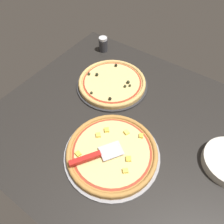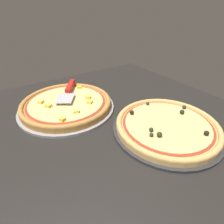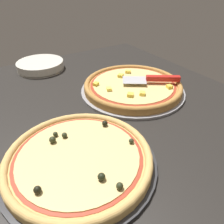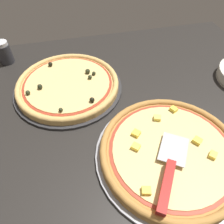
% 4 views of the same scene
% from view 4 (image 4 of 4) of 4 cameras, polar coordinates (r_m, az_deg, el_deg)
% --- Properties ---
extents(ground_plane, '(1.26, 1.12, 0.04)m').
position_cam_4_polar(ground_plane, '(0.75, 5.53, -1.63)').
color(ground_plane, black).
extents(pizza_pan_front, '(0.42, 0.42, 0.01)m').
position_cam_4_polar(pizza_pan_front, '(0.66, 14.71, -10.88)').
color(pizza_pan_front, '#939399').
rests_on(pizza_pan_front, ground_plane).
extents(pizza_front, '(0.40, 0.40, 0.04)m').
position_cam_4_polar(pizza_front, '(0.64, 15.08, -9.83)').
color(pizza_front, '#B77F3D').
rests_on(pizza_front, pizza_pan_front).
extents(pizza_pan_back, '(0.40, 0.40, 0.01)m').
position_cam_4_polar(pizza_pan_back, '(0.84, -11.29, 6.15)').
color(pizza_pan_back, '#2D2D30').
rests_on(pizza_pan_back, ground_plane).
extents(pizza_back, '(0.38, 0.38, 0.04)m').
position_cam_4_polar(pizza_back, '(0.83, -11.48, 7.16)').
color(pizza_back, '#DBAD60').
rests_on(pizza_back, pizza_pan_back).
extents(serving_spatula, '(0.17, 0.22, 0.02)m').
position_cam_4_polar(serving_spatula, '(0.56, 14.46, -16.15)').
color(serving_spatula, '#B7B7BC').
rests_on(serving_spatula, pizza_front).
extents(parmesan_shaker, '(0.06, 0.06, 0.10)m').
position_cam_4_polar(parmesan_shaker, '(1.05, -26.31, 13.74)').
color(parmesan_shaker, '#333338').
rests_on(parmesan_shaker, ground_plane).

